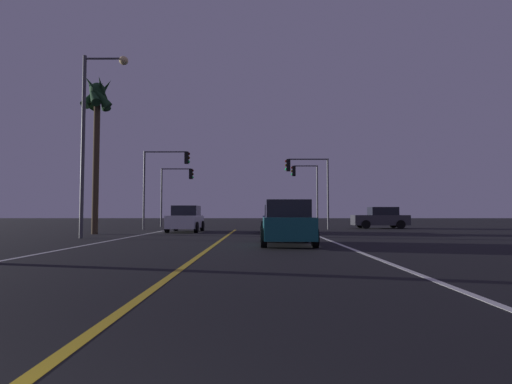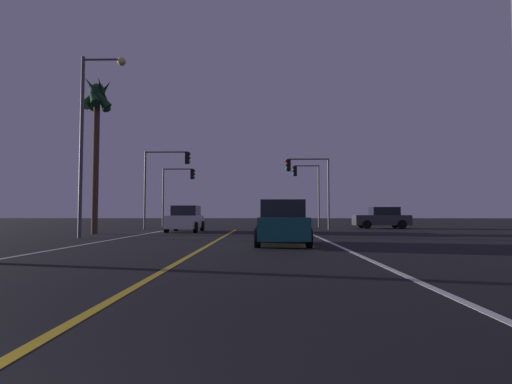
{
  "view_description": "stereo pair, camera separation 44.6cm",
  "coord_description": "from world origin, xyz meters",
  "px_view_note": "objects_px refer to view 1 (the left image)",
  "views": [
    {
      "loc": [
        1.68,
        -0.76,
        1.21
      ],
      "look_at": [
        1.51,
        27.88,
        2.7
      ],
      "focal_mm": 28.7,
      "sensor_mm": 36.0,
      "label": 1
    },
    {
      "loc": [
        2.13,
        -0.76,
        1.21
      ],
      "look_at": [
        1.51,
        27.88,
        2.7
      ],
      "focal_mm": 28.7,
      "sensor_mm": 36.0,
      "label": 2
    }
  ],
  "objects_px": {
    "traffic_light_near_right": "(307,176)",
    "street_lamp_right_near": "(503,5)",
    "car_crossing_side": "(381,218)",
    "car_ahead_far": "(278,219)",
    "traffic_light_far_right": "(305,182)",
    "car_oncoming": "(186,219)",
    "palm_tree_left_mid": "(97,107)",
    "car_lead_same_lane": "(287,223)",
    "traffic_light_far_left": "(177,183)",
    "street_lamp_left_mid": "(93,123)",
    "traffic_light_near_left": "(166,171)"
  },
  "relations": [
    {
      "from": "car_oncoming",
      "to": "traffic_light_near_right",
      "type": "relative_size",
      "value": 0.81
    },
    {
      "from": "traffic_light_near_left",
      "to": "traffic_light_far_right",
      "type": "height_order",
      "value": "traffic_light_near_left"
    },
    {
      "from": "car_ahead_far",
      "to": "street_lamp_left_mid",
      "type": "bearing_deg",
      "value": 120.96
    },
    {
      "from": "car_oncoming",
      "to": "street_lamp_right_near",
      "type": "xyz_separation_m",
      "value": [
        9.41,
        -18.98,
        4.36
      ]
    },
    {
      "from": "car_oncoming",
      "to": "street_lamp_left_mid",
      "type": "distance_m",
      "value": 9.04
    },
    {
      "from": "car_lead_same_lane",
      "to": "palm_tree_left_mid",
      "type": "distance_m",
      "value": 14.79
    },
    {
      "from": "car_crossing_side",
      "to": "traffic_light_near_right",
      "type": "xyz_separation_m",
      "value": [
        -6.14,
        -2.37,
        3.13
      ]
    },
    {
      "from": "car_crossing_side",
      "to": "street_lamp_left_mid",
      "type": "height_order",
      "value": "street_lamp_left_mid"
    },
    {
      "from": "car_lead_same_lane",
      "to": "car_crossing_side",
      "type": "bearing_deg",
      "value": -26.96
    },
    {
      "from": "car_ahead_far",
      "to": "traffic_light_near_right",
      "type": "xyz_separation_m",
      "value": [
        2.44,
        5.06,
        3.13
      ]
    },
    {
      "from": "car_oncoming",
      "to": "traffic_light_near_left",
      "type": "bearing_deg",
      "value": -149.49
    },
    {
      "from": "car_oncoming",
      "to": "palm_tree_left_mid",
      "type": "xyz_separation_m",
      "value": [
        -4.75,
        -2.97,
        6.62
      ]
    },
    {
      "from": "palm_tree_left_mid",
      "to": "car_lead_same_lane",
      "type": "bearing_deg",
      "value": -36.95
    },
    {
      "from": "traffic_light_near_right",
      "to": "street_lamp_left_mid",
      "type": "distance_m",
      "value": 15.92
    },
    {
      "from": "car_lead_same_lane",
      "to": "street_lamp_right_near",
      "type": "distance_m",
      "value": 9.84
    },
    {
      "from": "car_ahead_far",
      "to": "street_lamp_left_mid",
      "type": "distance_m",
      "value": 11.85
    },
    {
      "from": "car_crossing_side",
      "to": "traffic_light_near_right",
      "type": "height_order",
      "value": "traffic_light_near_right"
    },
    {
      "from": "traffic_light_near_left",
      "to": "traffic_light_far_left",
      "type": "relative_size",
      "value": 1.13
    },
    {
      "from": "street_lamp_left_mid",
      "to": "traffic_light_far_right",
      "type": "bearing_deg",
      "value": 52.87
    },
    {
      "from": "street_lamp_right_near",
      "to": "traffic_light_far_right",
      "type": "bearing_deg",
      "value": -88.82
    },
    {
      "from": "street_lamp_left_mid",
      "to": "palm_tree_left_mid",
      "type": "xyz_separation_m",
      "value": [
        -1.37,
        3.9,
        1.82
      ]
    },
    {
      "from": "car_lead_same_lane",
      "to": "traffic_light_far_left",
      "type": "distance_m",
      "value": 22.01
    },
    {
      "from": "traffic_light_near_right",
      "to": "car_ahead_far",
      "type": "bearing_deg",
      "value": 64.2
    },
    {
      "from": "street_lamp_left_mid",
      "to": "traffic_light_near_left",
      "type": "bearing_deg",
      "value": 83.73
    },
    {
      "from": "car_ahead_far",
      "to": "traffic_light_far_right",
      "type": "relative_size",
      "value": 0.79
    },
    {
      "from": "street_lamp_right_near",
      "to": "street_lamp_left_mid",
      "type": "relative_size",
      "value": 0.91
    },
    {
      "from": "car_crossing_side",
      "to": "car_oncoming",
      "type": "height_order",
      "value": "same"
    },
    {
      "from": "street_lamp_left_mid",
      "to": "car_oncoming",
      "type": "bearing_deg",
      "value": 63.82
    },
    {
      "from": "car_crossing_side",
      "to": "street_lamp_right_near",
      "type": "bearing_deg",
      "value": 78.56
    },
    {
      "from": "car_ahead_far",
      "to": "car_lead_same_lane",
      "type": "xyz_separation_m",
      "value": [
        -0.09,
        -9.62,
        0.0
      ]
    },
    {
      "from": "car_crossing_side",
      "to": "palm_tree_left_mid",
      "type": "xyz_separation_m",
      "value": [
        -19.24,
        -9.1,
        6.62
      ]
    },
    {
      "from": "car_ahead_far",
      "to": "traffic_light_far_right",
      "type": "distance_m",
      "value": 11.4
    },
    {
      "from": "traffic_light_far_left",
      "to": "car_oncoming",
      "type": "bearing_deg",
      "value": -75.26
    },
    {
      "from": "car_crossing_side",
      "to": "car_lead_same_lane",
      "type": "xyz_separation_m",
      "value": [
        -8.67,
        -17.05,
        0.0
      ]
    },
    {
      "from": "street_lamp_right_near",
      "to": "palm_tree_left_mid",
      "type": "relative_size",
      "value": 0.88
    },
    {
      "from": "traffic_light_far_left",
      "to": "traffic_light_far_right",
      "type": "bearing_deg",
      "value": 0.0
    },
    {
      "from": "street_lamp_right_near",
      "to": "traffic_light_far_left",
      "type": "bearing_deg",
      "value": -67.23
    },
    {
      "from": "car_ahead_far",
      "to": "traffic_light_far_left",
      "type": "relative_size",
      "value": 0.83
    },
    {
      "from": "traffic_light_near_left",
      "to": "palm_tree_left_mid",
      "type": "relative_size",
      "value": 0.63
    },
    {
      "from": "car_oncoming",
      "to": "traffic_light_near_left",
      "type": "distance_m",
      "value": 5.6
    },
    {
      "from": "street_lamp_right_near",
      "to": "car_ahead_far",
      "type": "bearing_deg",
      "value": -78.8
    },
    {
      "from": "traffic_light_near_right",
      "to": "street_lamp_right_near",
      "type": "xyz_separation_m",
      "value": [
        1.06,
        -22.73,
        1.24
      ]
    },
    {
      "from": "palm_tree_left_mid",
      "to": "street_lamp_left_mid",
      "type": "bearing_deg",
      "value": -70.72
    },
    {
      "from": "car_crossing_side",
      "to": "traffic_light_far_left",
      "type": "height_order",
      "value": "traffic_light_far_left"
    },
    {
      "from": "car_crossing_side",
      "to": "car_oncoming",
      "type": "xyz_separation_m",
      "value": [
        -14.49,
        -6.12,
        0.0
      ]
    },
    {
      "from": "traffic_light_near_left",
      "to": "traffic_light_far_right",
      "type": "distance_m",
      "value": 12.34
    },
    {
      "from": "car_crossing_side",
      "to": "car_ahead_far",
      "type": "relative_size",
      "value": 1.0
    },
    {
      "from": "traffic_light_near_right",
      "to": "street_lamp_left_mid",
      "type": "height_order",
      "value": "street_lamp_left_mid"
    },
    {
      "from": "car_lead_same_lane",
      "to": "traffic_light_near_left",
      "type": "relative_size",
      "value": 0.73
    },
    {
      "from": "car_oncoming",
      "to": "car_crossing_side",
      "type": "bearing_deg",
      "value": 112.9
    }
  ]
}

